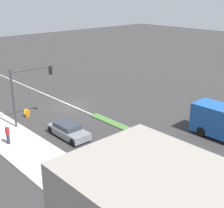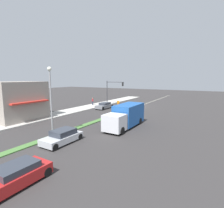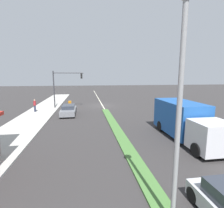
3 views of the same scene
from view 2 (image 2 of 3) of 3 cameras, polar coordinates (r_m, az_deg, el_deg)
name	(u,v)px [view 2 (image 2 of 3)]	position (r m, az deg, el deg)	size (l,w,h in m)	color
ground_plane	(90,124)	(24.68, -7.35, -6.45)	(160.00, 160.00, 0.00)	#333030
sidewalk_right	(44,117)	(30.61, -21.36, -3.94)	(4.00, 73.00, 0.12)	#B2AFA8
median_strip	(31,144)	(18.77, -24.91, -11.83)	(0.90, 46.00, 0.10)	#477538
lane_marking_center	(139,106)	(40.09, 8.72, -0.73)	(0.16, 60.00, 0.01)	beige
building_corner_store	(17,100)	(30.18, -28.56, 1.03)	(6.61, 7.14, 5.68)	gray
traffic_signal_main	(112,89)	(41.03, 0.05, 5.05)	(4.59, 0.34, 5.60)	#333338
street_lamp	(51,93)	(19.32, -19.41, 3.42)	(0.44, 0.44, 7.37)	gray
pedestrian	(93,101)	(40.87, -6.34, 0.92)	(0.34, 0.34, 1.69)	#282D42
warning_aframe_sign	(118,103)	(42.51, 2.03, 0.45)	(0.45, 0.53, 0.84)	orange
delivery_truck	(126,116)	(22.75, 4.53, -3.87)	(2.44, 7.50, 2.87)	silver
sedan_silver	(62,137)	(18.06, -15.90, -10.21)	(1.92, 4.09, 1.31)	#B7BABF
hatchback_red	(14,176)	(12.47, -29.31, -19.81)	(1.90, 4.18, 1.26)	#AD1E1E
suv_grey	(104,106)	(36.51, -2.49, -0.55)	(1.80, 4.36, 1.27)	slate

